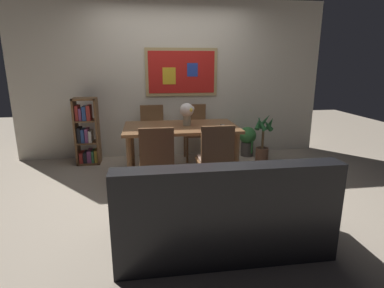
{
  "coord_description": "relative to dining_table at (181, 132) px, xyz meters",
  "views": [
    {
      "loc": [
        -0.45,
        -3.83,
        1.6
      ],
      "look_at": [
        0.07,
        -0.29,
        0.65
      ],
      "focal_mm": 28.97,
      "sensor_mm": 36.0,
      "label": 1
    }
  ],
  "objects": [
    {
      "name": "dining_chair_far_left",
      "position": [
        -0.38,
        0.83,
        -0.11
      ],
      "size": [
        0.4,
        0.41,
        0.91
      ],
      "color": "brown",
      "rests_on": "ground_plane"
    },
    {
      "name": "potted_palm",
      "position": [
        1.4,
        0.48,
        -0.3
      ],
      "size": [
        0.32,
        0.33,
        0.8
      ],
      "color": "brown",
      "rests_on": "ground_plane"
    },
    {
      "name": "flower_vase",
      "position": [
        0.09,
        0.05,
        0.28
      ],
      "size": [
        0.21,
        0.19,
        0.31
      ],
      "color": "tan",
      "rests_on": "dining_table"
    },
    {
      "name": "tv_remote",
      "position": [
        0.58,
        -0.14,
        0.1
      ],
      "size": [
        0.06,
        0.16,
        0.02
      ],
      "color": "black",
      "rests_on": "dining_table"
    },
    {
      "name": "dining_chair_near_right",
      "position": [
        0.32,
        -0.81,
        -0.11
      ],
      "size": [
        0.4,
        0.41,
        0.91
      ],
      "color": "brown",
      "rests_on": "ground_plane"
    },
    {
      "name": "leather_couch",
      "position": [
        0.15,
        -1.81,
        -0.33
      ],
      "size": [
        1.8,
        0.84,
        0.84
      ],
      "color": "black",
      "rests_on": "ground_plane"
    },
    {
      "name": "dining_chair_near_left",
      "position": [
        -0.37,
        -0.82,
        -0.11
      ],
      "size": [
        0.4,
        0.41,
        0.91
      ],
      "color": "brown",
      "rests_on": "ground_plane"
    },
    {
      "name": "dining_chair_far_right",
      "position": [
        0.34,
        0.83,
        -0.11
      ],
      "size": [
        0.4,
        0.41,
        0.91
      ],
      "color": "brown",
      "rests_on": "ground_plane"
    },
    {
      "name": "wall_back_with_painting",
      "position": [
        -0.01,
        1.16,
        0.66
      ],
      "size": [
        5.2,
        0.14,
        2.6
      ],
      "color": "beige",
      "rests_on": "ground_plane"
    },
    {
      "name": "dining_table",
      "position": [
        0.0,
        0.0,
        0.0
      ],
      "size": [
        1.57,
        0.92,
        0.74
      ],
      "color": "brown",
      "rests_on": "ground_plane"
    },
    {
      "name": "bookshelf",
      "position": [
        -1.42,
        0.79,
        -0.15
      ],
      "size": [
        0.36,
        0.28,
        1.06
      ],
      "color": "brown",
      "rests_on": "ground_plane"
    },
    {
      "name": "ground_plane",
      "position": [
        -0.01,
        -0.38,
        -0.65
      ],
      "size": [
        12.0,
        12.0,
        0.0
      ],
      "primitive_type": "plane",
      "color": "tan"
    },
    {
      "name": "potted_ivy",
      "position": [
        1.25,
        0.82,
        -0.36
      ],
      "size": [
        0.3,
        0.3,
        0.51
      ],
      "color": "#4C4742",
      "rests_on": "ground_plane"
    }
  ]
}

